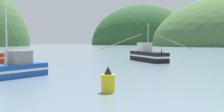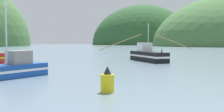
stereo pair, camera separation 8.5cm
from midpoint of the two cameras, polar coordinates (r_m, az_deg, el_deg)
name	(u,v)px [view 2 (the right image)]	position (r m, az deg, el deg)	size (l,w,h in m)	color
hill_far_right	(144,45)	(260.04, 6.62, 2.35)	(97.11, 77.69, 74.20)	#2D562D
fishing_boat_blue	(8,70)	(24.58, -20.66, -2.66)	(6.95, 6.35, 6.32)	#19479E
fishing_boat_black	(148,55)	(43.48, 7.45, 0.19)	(15.96, 9.92, 5.84)	black
channel_buoy	(107,81)	(16.85, -0.81, -5.29)	(0.83, 0.83, 1.59)	yellow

